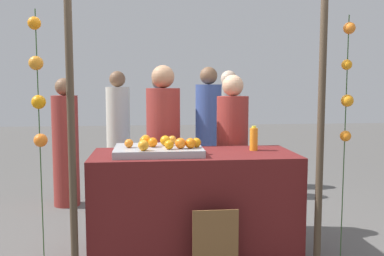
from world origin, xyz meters
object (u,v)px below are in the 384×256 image
(orange_0, at_px, (146,139))
(chalkboard_sign, at_px, (215,245))
(vendor_left, at_px, (163,155))
(orange_1, at_px, (129,143))
(juice_bottle, at_px, (254,139))
(vendor_right, at_px, (232,159))
(stall_counter, at_px, (194,203))

(orange_0, bearing_deg, chalkboard_sign, -52.26)
(orange_0, distance_m, vendor_left, 0.53)
(orange_1, xyz_separation_m, juice_bottle, (1.10, 0.13, 0.01))
(vendor_right, bearing_deg, juice_bottle, -78.79)
(juice_bottle, distance_m, chalkboard_sign, 1.04)
(vendor_right, bearing_deg, stall_counter, -128.43)
(chalkboard_sign, relative_size, vendor_left, 0.33)
(orange_0, height_order, vendor_left, vendor_left)
(orange_1, relative_size, juice_bottle, 0.33)
(stall_counter, bearing_deg, vendor_right, 51.57)
(stall_counter, xyz_separation_m, juice_bottle, (0.55, 0.08, 0.55))
(vendor_left, bearing_deg, chalkboard_sign, -72.75)
(orange_1, distance_m, juice_bottle, 1.11)
(orange_0, relative_size, vendor_right, 0.05)
(vendor_right, bearing_deg, vendor_left, 177.46)
(chalkboard_sign, distance_m, vendor_left, 1.28)
(stall_counter, distance_m, orange_0, 0.70)
(juice_bottle, bearing_deg, orange_1, -173.29)
(stall_counter, relative_size, orange_0, 20.76)
(vendor_left, bearing_deg, orange_0, -110.98)
(orange_0, distance_m, juice_bottle, 0.96)
(stall_counter, height_order, orange_1, orange_1)
(stall_counter, distance_m, vendor_right, 0.78)
(juice_bottle, bearing_deg, stall_counter, -171.23)
(juice_bottle, height_order, chalkboard_sign, juice_bottle)
(orange_0, relative_size, orange_1, 1.14)
(juice_bottle, relative_size, vendor_left, 0.13)
(stall_counter, xyz_separation_m, orange_1, (-0.55, -0.04, 0.54))
(chalkboard_sign, bearing_deg, orange_1, 144.35)
(vendor_left, xyz_separation_m, vendor_right, (0.69, -0.03, -0.04))
(stall_counter, height_order, vendor_left, vendor_left)
(orange_1, bearing_deg, orange_0, 54.50)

